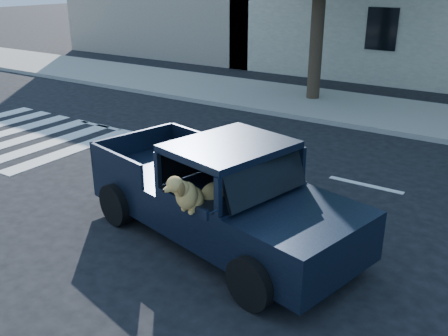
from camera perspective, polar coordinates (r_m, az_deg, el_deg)
name	(u,v)px	position (r m, az deg, el deg)	size (l,w,h in m)	color
ground	(295,255)	(8.18, 8.16, -9.87)	(120.00, 120.00, 0.00)	black
far_sidewalk	(429,120)	(16.39, 22.39, 5.14)	(60.00, 4.00, 0.15)	gray
crosswalk	(18,135)	(15.06, -22.47, 3.52)	(5.50, 4.00, 0.01)	silver
pickup_truck	(216,205)	(8.35, -0.97, -4.28)	(5.24, 3.05, 1.76)	black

